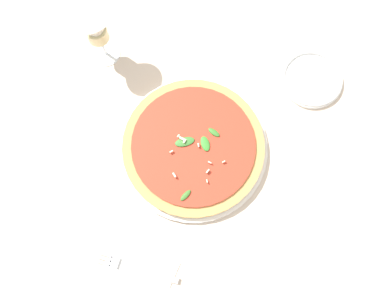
{
  "coord_description": "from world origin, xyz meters",
  "views": [
    {
      "loc": [
        -0.14,
        0.16,
        0.87
      ],
      "look_at": [
        0.0,
        -0.01,
        0.03
      ],
      "focal_mm": 35.0,
      "sensor_mm": 36.0,
      "label": 1
    }
  ],
  "objects_px": {
    "pizza_arugula_main": "(192,145)",
    "wine_glass": "(95,29)",
    "fork": "(137,269)",
    "side_plate_white": "(312,79)"
  },
  "relations": [
    {
      "from": "fork",
      "to": "side_plate_white",
      "type": "bearing_deg",
      "value": -117.44
    },
    {
      "from": "wine_glass",
      "to": "fork",
      "type": "relative_size",
      "value": 0.95
    },
    {
      "from": "fork",
      "to": "side_plate_white",
      "type": "height_order",
      "value": "side_plate_white"
    },
    {
      "from": "pizza_arugula_main",
      "to": "wine_glass",
      "type": "bearing_deg",
      "value": -7.34
    },
    {
      "from": "fork",
      "to": "side_plate_white",
      "type": "xyz_separation_m",
      "value": [
        -0.02,
        -0.61,
        0.0
      ]
    },
    {
      "from": "wine_glass",
      "to": "side_plate_white",
      "type": "bearing_deg",
      "value": -147.07
    },
    {
      "from": "wine_glass",
      "to": "fork",
      "type": "height_order",
      "value": "wine_glass"
    },
    {
      "from": "pizza_arugula_main",
      "to": "wine_glass",
      "type": "xyz_separation_m",
      "value": [
        0.33,
        -0.04,
        0.1
      ]
    },
    {
      "from": "pizza_arugula_main",
      "to": "wine_glass",
      "type": "height_order",
      "value": "wine_glass"
    },
    {
      "from": "pizza_arugula_main",
      "to": "fork",
      "type": "distance_m",
      "value": 0.3
    }
  ]
}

